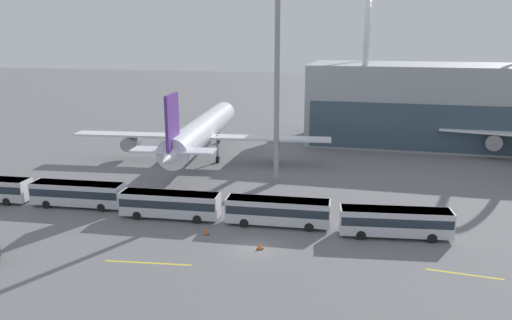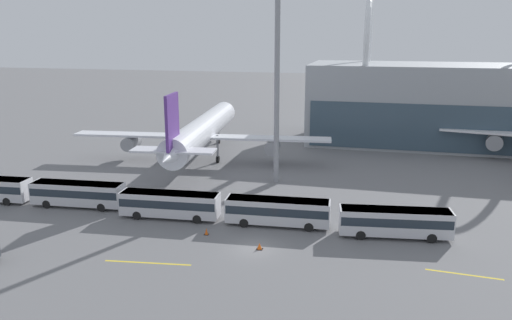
{
  "view_description": "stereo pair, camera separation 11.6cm",
  "coord_description": "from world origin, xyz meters",
  "views": [
    {
      "loc": [
        11.07,
        -44.34,
        20.72
      ],
      "look_at": [
        -4.58,
        19.16,
        4.0
      ],
      "focal_mm": 35.0,
      "sensor_mm": 36.0,
      "label": 1
    },
    {
      "loc": [
        11.18,
        -44.31,
        20.72
      ],
      "look_at": [
        -4.58,
        19.16,
        4.0
      ],
      "focal_mm": 35.0,
      "sensor_mm": 36.0,
      "label": 2
    }
  ],
  "objects": [
    {
      "name": "traffic_cone_1",
      "position": [
        0.56,
        -0.09,
        0.32
      ],
      "size": [
        0.64,
        0.64,
        0.66
      ],
      "color": "black",
      "rests_on": "ground_plane"
    },
    {
      "name": "ground_plane",
      "position": [
        0.0,
        0.0,
        0.0
      ],
      "size": [
        440.0,
        440.0,
        0.0
      ],
      "primitive_type": "plane",
      "color": "slate"
    },
    {
      "name": "airliner_at_gate_near",
      "position": [
        -16.91,
        31.41,
        5.0
      ],
      "size": [
        42.41,
        42.55,
        13.03
      ],
      "rotation": [
        0.0,
        0.0,
        1.68
      ],
      "color": "silver",
      "rests_on": "ground_plane"
    },
    {
      "name": "traffic_cone_0",
      "position": [
        -5.76,
        2.13,
        0.36
      ],
      "size": [
        0.49,
        0.49,
        0.73
      ],
      "color": "black",
      "rests_on": "ground_plane"
    },
    {
      "name": "shuttle_bus_1",
      "position": [
        -23.94,
        6.7,
        1.79
      ],
      "size": [
        11.61,
        3.48,
        3.02
      ],
      "rotation": [
        0.0,
        0.0,
        0.08
      ],
      "color": "silver",
      "rests_on": "ground_plane"
    },
    {
      "name": "shuttle_bus_3",
      "position": [
        1.02,
        6.52,
        1.79
      ],
      "size": [
        11.59,
        3.37,
        3.02
      ],
      "rotation": [
        0.0,
        0.0,
        0.07
      ],
      "color": "silver",
      "rests_on": "ground_plane"
    },
    {
      "name": "shuttle_bus_4",
      "position": [
        13.49,
        6.33,
        1.79
      ],
      "size": [
        11.68,
        4.07,
        3.02
      ],
      "rotation": [
        0.0,
        0.0,
        0.13
      ],
      "color": "silver",
      "rests_on": "ground_plane"
    },
    {
      "name": "lane_stripe_0",
      "position": [
        19.36,
        -0.89,
        0.0
      ],
      "size": [
        6.5,
        0.72,
        0.01
      ],
      "primitive_type": "cube",
      "rotation": [
        0.0,
        0.0,
        -0.07
      ],
      "color": "yellow",
      "rests_on": "ground_plane"
    },
    {
      "name": "shuttle_bus_2",
      "position": [
        -11.46,
        5.82,
        1.79
      ],
      "size": [
        11.61,
        3.47,
        3.02
      ],
      "rotation": [
        0.0,
        0.0,
        0.08
      ],
      "color": "silver",
      "rests_on": "ground_plane"
    },
    {
      "name": "lane_stripe_1",
      "position": [
        -8.81,
        -5.53,
        0.0
      ],
      "size": [
        8.21,
        1.29,
        0.01
      ],
      "primitive_type": "cube",
      "rotation": [
        0.0,
        0.0,
        0.13
      ],
      "color": "yellow",
      "rests_on": "ground_plane"
    },
    {
      "name": "floodlight_mast",
      "position": [
        -2.55,
        22.87,
        18.7
      ],
      "size": [
        2.51,
        2.51,
        32.09
      ],
      "color": "gray",
      "rests_on": "ground_plane"
    }
  ]
}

